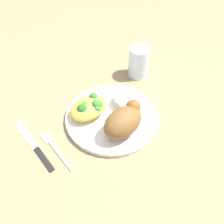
{
  "coord_description": "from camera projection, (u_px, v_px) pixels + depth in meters",
  "views": [
    {
      "loc": [
        -0.28,
        -0.3,
        0.47
      ],
      "look_at": [
        0.0,
        0.0,
        0.03
      ],
      "focal_mm": 36.62,
      "sensor_mm": 36.0,
      "label": 1
    }
  ],
  "objects": [
    {
      "name": "rice_pile",
      "position": [
        129.0,
        99.0,
        0.63
      ],
      "size": [
        0.08,
        0.09,
        0.03
      ],
      "primitive_type": "ellipsoid",
      "color": "white",
      "rests_on": "plate"
    },
    {
      "name": "mac_cheese_with_broccoli",
      "position": [
        89.0,
        107.0,
        0.6
      ],
      "size": [
        0.11,
        0.08,
        0.05
      ],
      "color": "gold",
      "rests_on": "plate"
    },
    {
      "name": "plate",
      "position": [
        112.0,
        116.0,
        0.62
      ],
      "size": [
        0.25,
        0.25,
        0.02
      ],
      "color": "white",
      "rests_on": "ground_plane"
    },
    {
      "name": "knife",
      "position": [
        36.0,
        148.0,
        0.55
      ],
      "size": [
        0.03,
        0.19,
        0.01
      ],
      "color": "black",
      "rests_on": "ground_plane"
    },
    {
      "name": "roasted_chicken",
      "position": [
        124.0,
        121.0,
        0.55
      ],
      "size": [
        0.12,
        0.07,
        0.07
      ],
      "color": "brown",
      "rests_on": "plate"
    },
    {
      "name": "water_glass",
      "position": [
        139.0,
        62.0,
        0.72
      ],
      "size": [
        0.07,
        0.07,
        0.1
      ],
      "primitive_type": "cylinder",
      "color": "silver",
      "rests_on": "ground_plane"
    },
    {
      "name": "ground_plane",
      "position": [
        112.0,
        118.0,
        0.62
      ],
      "size": [
        2.0,
        2.0,
        0.0
      ],
      "primitive_type": "plane",
      "color": "#977D56"
    },
    {
      "name": "fork",
      "position": [
        55.0,
        149.0,
        0.55
      ],
      "size": [
        0.02,
        0.14,
        0.01
      ],
      "color": "#B2B2B7",
      "rests_on": "ground_plane"
    }
  ]
}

